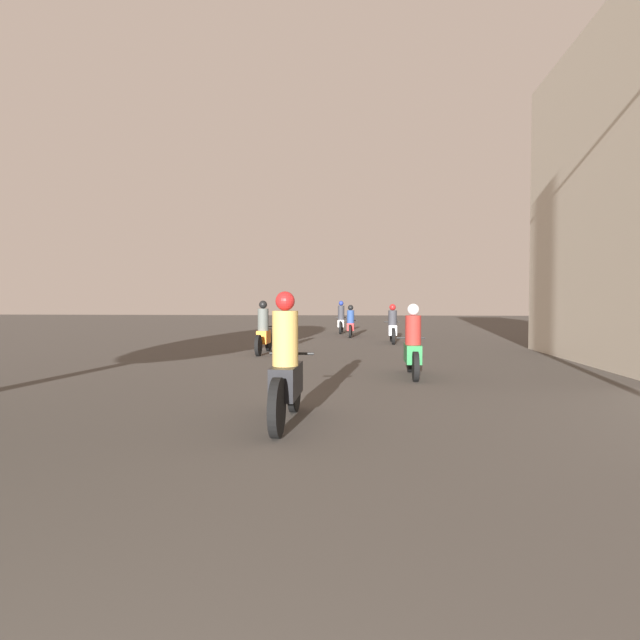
{
  "coord_description": "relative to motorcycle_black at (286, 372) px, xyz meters",
  "views": [
    {
      "loc": [
        0.78,
        0.46,
        1.52
      ],
      "look_at": [
        -0.92,
        18.38,
        0.89
      ],
      "focal_mm": 28.0,
      "sensor_mm": 36.0,
      "label": 1
    }
  ],
  "objects": [
    {
      "name": "motorcycle_black",
      "position": [
        0.0,
        0.0,
        0.0
      ],
      "size": [
        0.6,
        2.01,
        1.66
      ],
      "rotation": [
        0.0,
        0.0,
        0.07
      ],
      "color": "black",
      "rests_on": "ground_plane"
    },
    {
      "name": "motorcycle_green",
      "position": [
        1.94,
        4.19,
        -0.06
      ],
      "size": [
        0.6,
        1.9,
        1.5
      ],
      "rotation": [
        0.0,
        0.0,
        -0.1
      ],
      "color": "black",
      "rests_on": "ground_plane"
    },
    {
      "name": "motorcycle_orange",
      "position": [
        -2.07,
        8.47,
        -0.02
      ],
      "size": [
        0.6,
        2.08,
        1.58
      ],
      "rotation": [
        0.0,
        0.0,
        -0.16
      ],
      "color": "black",
      "rests_on": "ground_plane"
    },
    {
      "name": "motorcycle_silver",
      "position": [
        1.96,
        12.78,
        -0.07
      ],
      "size": [
        0.6,
        2.01,
        1.47
      ],
      "rotation": [
        0.0,
        0.0,
        0.1
      ],
      "color": "black",
      "rests_on": "ground_plane"
    },
    {
      "name": "motorcycle_red",
      "position": [
        0.27,
        16.05,
        -0.09
      ],
      "size": [
        0.6,
        2.01,
        1.42
      ],
      "rotation": [
        0.0,
        0.0,
        -0.13
      ],
      "color": "black",
      "rests_on": "ground_plane"
    },
    {
      "name": "motorcycle_white",
      "position": [
        -0.28,
        18.59,
        -0.02
      ],
      "size": [
        0.6,
        2.12,
        1.61
      ],
      "rotation": [
        0.0,
        0.0,
        0.05
      ],
      "color": "black",
      "rests_on": "ground_plane"
    }
  ]
}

